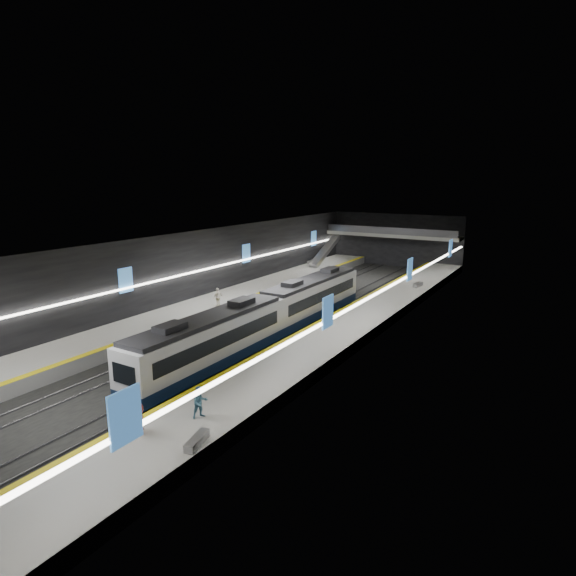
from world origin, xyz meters
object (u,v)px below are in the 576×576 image
Objects in this scene: bench_left_far at (311,262)px; passenger_left_a at (218,297)px; passenger_right_a at (139,414)px; train at (269,315)px; bench_right_near at (197,441)px; escalator at (325,251)px; passenger_right_b at (200,402)px; bench_right_far at (418,285)px.

bench_left_far is 0.99× the size of passenger_left_a.
passenger_left_a is at bearing 15.72° from passenger_right_a.
bench_right_near is (7.00, -16.80, -0.98)m from train.
escalator reaches higher than passenger_left_a.
bench_right_far is at bearing 25.83° from passenger_right_b.
passenger_left_a is (-13.48, 17.93, 0.07)m from passenger_right_b.
escalator is 4.62× the size of bench_right_near.
escalator is 4.63× the size of passenger_right_b.
train is at bearing 76.17° from passenger_left_a.
passenger_right_a is at bearing 173.98° from passenger_right_b.
escalator is 17.90m from bench_right_far.
bench_left_far is 49.28m from passenger_right_a.
bench_right_near is at bearing -70.01° from escalator.
passenger_left_a is at bearing 112.96° from bench_right_near.
passenger_right_b reaches higher than bench_left_far.
passenger_right_b is (5.37, -14.69, -0.33)m from train.
escalator is 2.66m from bench_left_far.
bench_right_near is at bearing 44.99° from passenger_left_a.
train is 3.76× the size of escalator.
bench_left_far is at bearing 98.30° from bench_right_near.
bench_left_far is 19.44m from bench_right_far.
train is at bearing -97.71° from bench_right_far.
passenger_left_a reaches higher than passenger_right_b.
bench_right_far is at bearing 151.17° from passenger_left_a.
escalator is 49.76m from bench_right_near.
bench_left_far is (-2.00, -0.52, -1.67)m from escalator.
passenger_left_a is at bearing 158.19° from train.
passenger_right_a reaches higher than bench_left_far.
escalator is (-10.00, 29.94, 0.70)m from train.
passenger_right_a is (13.70, -47.22, -0.98)m from escalator.
bench_left_far is at bearing 165.37° from bench_right_far.
passenger_right_a is at bearing -75.84° from bench_left_far.
bench_left_far is at bearing 48.31° from passenger_right_b.
bench_left_far reaches higher than bench_right_near.
passenger_right_a is (-3.30, -0.48, 0.71)m from bench_right_near.
bench_right_near is 1.00× the size of passenger_right_b.
bench_right_near is 38.92m from bench_right_far.
passenger_right_b is at bearing -71.00° from escalator.
bench_right_far is at bearing -26.08° from escalator.
passenger_right_a is 23.68m from passenger_left_a.
escalator is 4.47× the size of bench_right_far.
passenger_left_a is (1.89, -26.70, -0.97)m from escalator.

